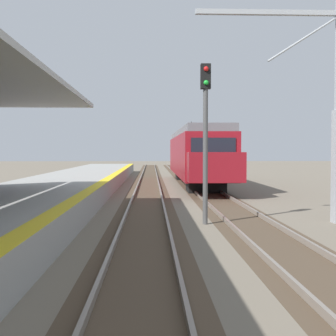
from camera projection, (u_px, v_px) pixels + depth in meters
track_pair_nearest_platform at (146, 214)px, 16.61m from camera, size 2.34×120.00×0.16m
track_pair_middle at (236, 213)px, 16.73m from camera, size 2.34×120.00×0.16m
approaching_train at (196, 154)px, 31.54m from camera, size 2.93×19.60×4.76m
rail_signal_post at (205, 126)px, 14.41m from camera, size 0.32×0.34×5.20m
catenary_pylon_far_side at (331, 114)px, 14.67m from camera, size 5.00×0.40×7.50m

